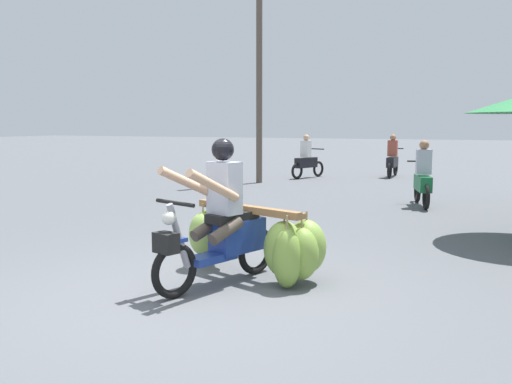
# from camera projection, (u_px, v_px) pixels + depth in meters

# --- Properties ---
(ground_plane) EXTENTS (120.00, 120.00, 0.00)m
(ground_plane) POSITION_uv_depth(u_px,v_px,m) (190.00, 298.00, 5.43)
(ground_plane) COLOR #56595E
(motorbike_main_loaded) EXTENTS (1.84, 1.85, 1.58)m
(motorbike_main_loaded) POSITION_uv_depth(u_px,v_px,m) (251.00, 237.00, 6.00)
(motorbike_main_loaded) COLOR black
(motorbike_main_loaded) RESTS_ON ground
(motorbike_distant_ahead_left) EXTENTS (0.73, 1.55, 1.40)m
(motorbike_distant_ahead_left) POSITION_uv_depth(u_px,v_px,m) (307.00, 160.00, 17.48)
(motorbike_distant_ahead_left) COLOR black
(motorbike_distant_ahead_left) RESTS_ON ground
(motorbike_distant_ahead_right) EXTENTS (0.66, 1.58, 1.40)m
(motorbike_distant_ahead_right) POSITION_uv_depth(u_px,v_px,m) (423.00, 180.00, 11.40)
(motorbike_distant_ahead_right) COLOR black
(motorbike_distant_ahead_right) RESTS_ON ground
(motorbike_distant_far_ahead) EXTENTS (0.50, 1.62, 1.40)m
(motorbike_distant_far_ahead) POSITION_uv_depth(u_px,v_px,m) (393.00, 160.00, 17.74)
(motorbike_distant_far_ahead) COLOR black
(motorbike_distant_far_ahead) RESTS_ON ground
(utility_pole) EXTENTS (0.18, 0.18, 6.85)m
(utility_pole) POSITION_uv_depth(u_px,v_px,m) (259.00, 65.00, 15.73)
(utility_pole) COLOR brown
(utility_pole) RESTS_ON ground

